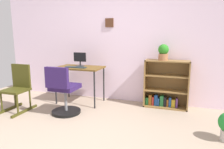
# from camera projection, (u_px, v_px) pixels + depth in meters

# --- Properties ---
(ground_plane) EXTENTS (6.24, 6.24, 0.00)m
(ground_plane) POSITION_uv_depth(u_px,v_px,m) (59.00, 146.00, 2.60)
(ground_plane) COLOR tan
(wall_back) EXTENTS (5.20, 0.12, 2.47)m
(wall_back) POSITION_uv_depth(u_px,v_px,m) (112.00, 43.00, 4.38)
(wall_back) COLOR silver
(wall_back) RESTS_ON ground_plane
(desk) EXTENTS (0.94, 0.59, 0.76)m
(desk) POSITION_uv_depth(u_px,v_px,m) (80.00, 70.00, 4.20)
(desk) COLOR brown
(desk) RESTS_ON ground_plane
(monitor) EXTENTS (0.28, 0.18, 0.29)m
(monitor) POSITION_uv_depth(u_px,v_px,m) (80.00, 59.00, 4.26)
(monitor) COLOR #262628
(monitor) RESTS_ON desk
(keyboard) EXTENTS (0.44, 0.12, 0.02)m
(keyboard) POSITION_uv_depth(u_px,v_px,m) (76.00, 67.00, 4.08)
(keyboard) COLOR #222E36
(keyboard) RESTS_ON desk
(office_chair) EXTENTS (0.52, 0.55, 0.88)m
(office_chair) POSITION_uv_depth(u_px,v_px,m) (64.00, 94.00, 3.58)
(office_chair) COLOR black
(office_chair) RESTS_ON ground_plane
(rocking_chair) EXTENTS (0.42, 0.64, 0.86)m
(rocking_chair) POSITION_uv_depth(u_px,v_px,m) (18.00, 87.00, 3.80)
(rocking_chair) COLOR #3D3B12
(rocking_chair) RESTS_ON ground_plane
(bookshelf_low) EXTENTS (0.84, 0.30, 0.93)m
(bookshelf_low) POSITION_uv_depth(u_px,v_px,m) (165.00, 86.00, 3.99)
(bookshelf_low) COLOR olive
(bookshelf_low) RESTS_ON ground_plane
(potted_plant_on_shelf) EXTENTS (0.20, 0.20, 0.30)m
(potted_plant_on_shelf) POSITION_uv_depth(u_px,v_px,m) (163.00, 52.00, 3.83)
(potted_plant_on_shelf) COLOR #9E6642
(potted_plant_on_shelf) RESTS_ON bookshelf_low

